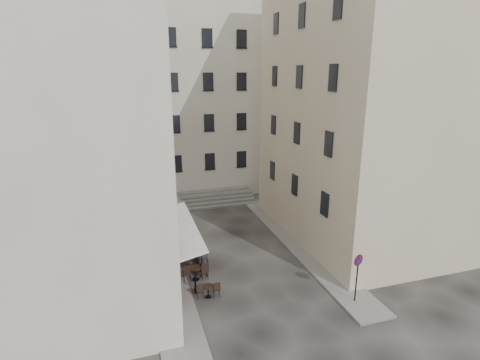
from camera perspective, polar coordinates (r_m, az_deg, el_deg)
name	(u,v)px	position (r m, az deg, el deg)	size (l,w,h in m)	color
ground	(248,274)	(22.42, 1.17, -14.10)	(90.00, 90.00, 0.00)	black
sidewalk_left	(162,253)	(25.08, -11.80, -10.83)	(2.00, 22.00, 0.12)	slate
sidewalk_right	(296,241)	(26.38, 8.52, -9.25)	(2.00, 18.00, 0.12)	slate
building_left	(30,92)	(21.83, -29.32, 11.56)	(12.20, 16.20, 20.60)	#BCB6A1
building_right	(379,102)	(27.55, 20.43, 11.03)	(12.20, 14.20, 18.60)	tan
building_back	(177,93)	(37.77, -9.58, 12.91)	(18.20, 10.20, 18.60)	#BCB6A1
cafe_storefront	(169,247)	(21.61, -10.76, -9.99)	(1.74, 7.30, 3.50)	#490A0C
stone_steps	(203,200)	(33.37, -5.63, -2.99)	(9.00, 3.15, 0.80)	#64625F
bollard_near	(195,284)	(20.64, -6.83, -15.43)	(0.12, 0.12, 0.98)	black
bollard_mid	(185,254)	(23.66, -8.42, -11.12)	(0.12, 0.12, 0.98)	black
bollard_far	(177,232)	(26.79, -9.61, -7.79)	(0.12, 0.12, 0.98)	black
no_parking_sign	(358,269)	(19.87, 17.50, -12.80)	(0.61, 0.19, 2.72)	black
bistro_table_a	(208,290)	(20.25, -4.89, -16.34)	(1.22, 0.57, 0.85)	black
bistro_table_b	(196,272)	(21.73, -6.78, -13.73)	(1.41, 0.66, 0.99)	black
bistro_table_c	(188,264)	(22.60, -7.99, -12.60)	(1.34, 0.63, 0.94)	black
bistro_table_d	(193,253)	(23.81, -7.16, -10.98)	(1.36, 0.64, 0.96)	black
bistro_table_e	(182,242)	(25.28, -8.79, -9.32)	(1.40, 0.66, 0.99)	black
pedestrian	(204,262)	(21.84, -5.58, -12.38)	(0.65, 0.43, 1.78)	black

